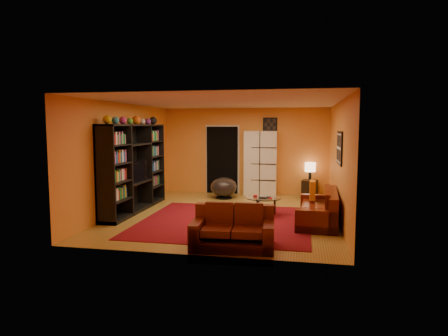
% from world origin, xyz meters
% --- Properties ---
extents(floor, '(6.00, 6.00, 0.00)m').
position_xyz_m(floor, '(0.00, 0.00, 0.00)').
color(floor, olive).
rests_on(floor, ground).
extents(ceiling, '(6.00, 6.00, 0.00)m').
position_xyz_m(ceiling, '(0.00, 0.00, 2.60)').
color(ceiling, white).
rests_on(ceiling, wall_back).
extents(wall_back, '(6.00, 0.00, 6.00)m').
position_xyz_m(wall_back, '(0.00, 3.00, 1.30)').
color(wall_back, orange).
rests_on(wall_back, floor).
extents(wall_front, '(6.00, 0.00, 6.00)m').
position_xyz_m(wall_front, '(0.00, -3.00, 1.30)').
color(wall_front, orange).
rests_on(wall_front, floor).
extents(wall_left, '(0.00, 6.00, 6.00)m').
position_xyz_m(wall_left, '(-2.50, 0.00, 1.30)').
color(wall_left, orange).
rests_on(wall_left, floor).
extents(wall_right, '(0.00, 6.00, 6.00)m').
position_xyz_m(wall_right, '(2.50, 0.00, 1.30)').
color(wall_right, orange).
rests_on(wall_right, floor).
extents(rug, '(3.60, 3.60, 0.01)m').
position_xyz_m(rug, '(0.10, -0.70, 0.01)').
color(rug, '#5C0A14').
rests_on(rug, floor).
extents(doorway, '(0.95, 0.10, 2.04)m').
position_xyz_m(doorway, '(-0.70, 2.96, 1.02)').
color(doorway, black).
rests_on(doorway, floor).
extents(wall_art_right, '(0.03, 1.00, 0.70)m').
position_xyz_m(wall_art_right, '(2.48, -0.30, 1.60)').
color(wall_art_right, black).
rests_on(wall_art_right, wall_right).
extents(wall_art_back, '(0.42, 0.03, 0.52)m').
position_xyz_m(wall_art_back, '(0.75, 2.98, 2.05)').
color(wall_art_back, black).
rests_on(wall_art_back, wall_back).
extents(entertainment_unit, '(0.45, 3.00, 2.10)m').
position_xyz_m(entertainment_unit, '(-2.27, 0.00, 1.05)').
color(entertainment_unit, black).
rests_on(entertainment_unit, floor).
extents(tv, '(0.88, 0.12, 0.51)m').
position_xyz_m(tv, '(-2.23, -0.08, 0.97)').
color(tv, black).
rests_on(tv, entertainment_unit).
extents(sofa, '(0.91, 2.01, 0.85)m').
position_xyz_m(sofa, '(2.13, -0.43, 0.29)').
color(sofa, '#4C120A').
rests_on(sofa, rug).
extents(loveseat, '(1.44, 0.92, 0.85)m').
position_xyz_m(loveseat, '(0.58, -2.42, 0.29)').
color(loveseat, '#4C120A').
rests_on(loveseat, rug).
extents(throw_pillow, '(0.12, 0.42, 0.42)m').
position_xyz_m(throw_pillow, '(1.95, 0.06, 0.63)').
color(throw_pillow, orange).
rests_on(throw_pillow, sofa).
extents(coffee_table, '(0.81, 0.81, 0.41)m').
position_xyz_m(coffee_table, '(0.86, 0.11, 0.37)').
color(coffee_table, silver).
rests_on(coffee_table, floor).
extents(storage_cabinet, '(0.97, 0.46, 1.91)m').
position_xyz_m(storage_cabinet, '(0.49, 2.80, 0.96)').
color(storage_cabinet, silver).
rests_on(storage_cabinet, floor).
extents(bowl_chair, '(0.74, 0.74, 0.60)m').
position_xyz_m(bowl_chair, '(-0.47, 2.03, 0.32)').
color(bowl_chair, black).
rests_on(bowl_chair, floor).
extents(side_table, '(0.48, 0.48, 0.50)m').
position_xyz_m(side_table, '(1.94, 2.75, 0.25)').
color(side_table, black).
rests_on(side_table, floor).
extents(table_lamp, '(0.31, 0.31, 0.51)m').
position_xyz_m(table_lamp, '(1.94, 2.75, 0.86)').
color(table_lamp, black).
rests_on(table_lamp, side_table).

